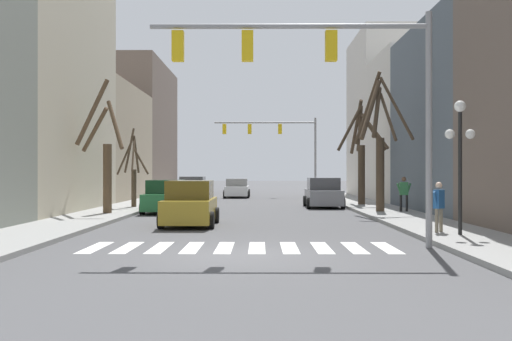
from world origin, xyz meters
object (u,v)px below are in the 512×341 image
object	(u,v)px
street_tree_left_far	(361,153)
car_parked_left_far	(166,197)
car_parked_left_near	(193,190)
car_parked_left_mid	(190,205)
traffic_signal_near	(325,71)
pedestrian_on_left_sidewalk	(439,203)
street_tree_left_mid	(378,144)
car_parked_right_mid	(323,194)
street_tree_left_near	(104,156)
pedestrian_near_right_corner	(404,191)
street_tree_right_near	(133,172)
car_driving_away_lane	(237,189)
traffic_signal_far	(278,137)
street_lamp_right_corner	(460,139)

from	to	relation	value
street_tree_left_far	car_parked_left_far	bearing A→B (deg)	-153.64
car_parked_left_near	car_parked_left_mid	bearing A→B (deg)	-173.88
traffic_signal_near	pedestrian_on_left_sidewalk	distance (m)	6.15
street_tree_left_mid	street_tree_left_far	distance (m)	6.69
car_parked_left_mid	street_tree_left_far	xyz separation A→B (m)	(8.85, 12.77, 2.41)
car_parked_left_mid	street_tree_left_far	bearing A→B (deg)	145.27
car_parked_right_mid	street_tree_left_near	size ratio (longest dim) A/B	0.67
car_parked_left_far	pedestrian_on_left_sidewalk	size ratio (longest dim) A/B	2.64
street_tree_left_far	pedestrian_near_right_corner	bearing A→B (deg)	-81.50
traffic_signal_near	car_parked_left_near	xyz separation A→B (m)	(-6.67, 26.49, -4.10)
traffic_signal_near	street_tree_left_near	world-z (taller)	traffic_signal_near
street_tree_left_mid	street_tree_left_far	world-z (taller)	street_tree_left_mid
traffic_signal_near	street_tree_right_near	distance (m)	19.03
car_driving_away_lane	car_parked_left_far	bearing A→B (deg)	-9.12
traffic_signal_near	street_tree_left_far	bearing A→B (deg)	77.52
traffic_signal_near	car_parked_left_far	bearing A→B (deg)	115.28
car_parked_left_far	car_parked_right_mid	size ratio (longest dim) A/B	1.01
car_parked_right_mid	pedestrian_near_right_corner	bearing A→B (deg)	-149.61
pedestrian_near_right_corner	pedestrian_on_left_sidewalk	distance (m)	10.23
pedestrian_on_left_sidewalk	car_parked_left_near	bearing A→B (deg)	69.14
street_tree_right_near	traffic_signal_far	bearing A→B (deg)	63.74
car_parked_left_near	street_tree_right_near	size ratio (longest dim) A/B	0.97
car_parked_left_near	pedestrian_on_left_sidewalk	xyz separation A→B (m)	(10.64, -23.73, 0.30)
pedestrian_near_right_corner	car_parked_left_near	bearing A→B (deg)	-47.54
car_parked_left_near	traffic_signal_near	bearing A→B (deg)	-165.87
street_lamp_right_corner	pedestrian_near_right_corner	xyz separation A→B (m)	(0.86, 10.86, -1.96)
traffic_signal_near	street_tree_left_far	size ratio (longest dim) A/B	1.24
street_tree_right_near	car_parked_left_near	bearing A→B (deg)	77.46
car_parked_left_far	pedestrian_near_right_corner	xyz separation A→B (m)	(11.91, -1.13, 0.37)
traffic_signal_far	car_parked_left_far	size ratio (longest dim) A/B	2.01
car_parked_left_mid	street_tree_left_far	world-z (taller)	street_tree_left_far
street_tree_left_far	car_driving_away_lane	bearing A→B (deg)	121.82
street_tree_right_near	car_parked_left_far	bearing A→B (deg)	-49.01
car_parked_left_mid	car_parked_left_near	world-z (taller)	car_parked_left_mid
pedestrian_on_left_sidewalk	car_parked_left_mid	bearing A→B (deg)	110.24
street_lamp_right_corner	street_tree_left_far	distance (m)	17.41
car_parked_left_near	street_tree_left_near	distance (m)	15.24
pedestrian_near_right_corner	pedestrian_on_left_sidewalk	size ratio (longest dim) A/B	1.05
street_lamp_right_corner	street_tree_right_near	world-z (taller)	street_tree_right_near
traffic_signal_far	pedestrian_near_right_corner	bearing A→B (deg)	-75.12
car_parked_left_mid	pedestrian_on_left_sidewalk	xyz separation A→B (m)	(8.52, -3.93, 0.30)
street_tree_left_near	street_tree_left_far	distance (m)	15.61
pedestrian_on_left_sidewalk	street_tree_left_near	xyz separation A→B (m)	(-13.15, 8.85, 1.75)
street_lamp_right_corner	street_tree_left_mid	size ratio (longest dim) A/B	0.60
street_lamp_right_corner	car_parked_left_mid	distance (m)	10.35
traffic_signal_far	street_tree_left_far	size ratio (longest dim) A/B	1.37
pedestrian_on_left_sidewalk	street_tree_left_far	bearing A→B (deg)	43.85
traffic_signal_far	car_parked_left_mid	distance (m)	27.92
street_tree_left_far	traffic_signal_far	bearing A→B (deg)	107.65
car_driving_away_lane	pedestrian_near_right_corner	bearing A→B (deg)	24.79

